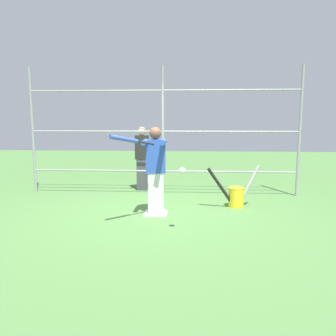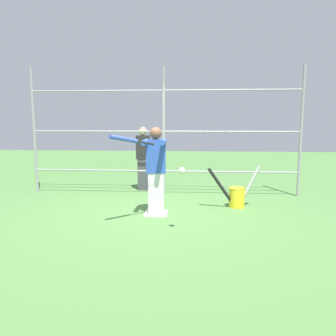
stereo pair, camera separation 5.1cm
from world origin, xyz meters
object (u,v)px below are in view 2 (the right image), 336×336
(baseball_bat_swinging, at_px, (128,140))
(bystander_behind_fence, at_px, (143,158))
(batter, at_px, (156,168))
(softball_in_flight, at_px, (182,171))
(bat_bucket, at_px, (237,195))

(baseball_bat_swinging, bearing_deg, bystander_behind_fence, -86.07)
(batter, relative_size, softball_in_flight, 16.03)
(baseball_bat_swinging, relative_size, softball_in_flight, 6.44)
(bat_bucket, xyz_separation_m, bystander_behind_fence, (2.01, -1.43, 0.55))
(batter, bearing_deg, softball_in_flight, 116.09)
(bystander_behind_fence, bearing_deg, baseball_bat_swinging, 93.93)
(batter, xyz_separation_m, bat_bucket, (-1.49, -0.58, -0.60))
(softball_in_flight, distance_m, bat_bucket, 2.00)
(batter, bearing_deg, bat_bucket, -158.73)
(baseball_bat_swinging, relative_size, bat_bucket, 0.60)
(baseball_bat_swinging, height_order, bat_bucket, baseball_bat_swinging)
(softball_in_flight, bearing_deg, bat_bucket, -122.25)
(batter, height_order, baseball_bat_swinging, batter)
(baseball_bat_swinging, height_order, softball_in_flight, baseball_bat_swinging)
(batter, distance_m, bat_bucket, 1.71)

